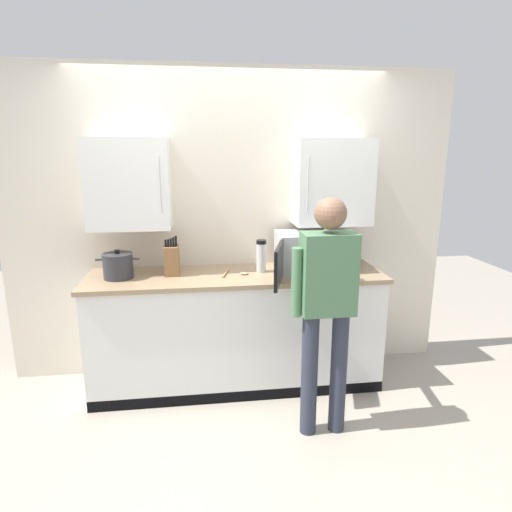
% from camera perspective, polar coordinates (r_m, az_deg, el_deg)
% --- Properties ---
extents(ground_plane, '(9.24, 9.24, 0.00)m').
position_cam_1_polar(ground_plane, '(3.15, -1.28, -22.64)').
color(ground_plane, '#9E9384').
extents(back_wall_tiled, '(3.70, 0.44, 2.53)m').
position_cam_1_polar(back_wall_tiled, '(3.58, -3.14, 5.30)').
color(back_wall_tiled, beige).
rests_on(back_wall_tiled, ground_plane).
extents(counter_unit, '(2.31, 0.64, 0.94)m').
position_cam_1_polar(counter_unit, '(3.52, -2.56, -9.75)').
color(counter_unit, white).
rests_on(counter_unit, ground_plane).
extents(microwave_oven, '(0.73, 0.77, 0.30)m').
position_cam_1_polar(microwave_oven, '(3.45, 7.28, 0.57)').
color(microwave_oven, '#B7BABF').
rests_on(microwave_oven, counter_unit).
extents(stock_pot, '(0.32, 0.22, 0.22)m').
position_cam_1_polar(stock_pot, '(3.39, -17.86, -1.24)').
color(stock_pot, '#2D2D33').
rests_on(stock_pot, counter_unit).
extents(knife_block, '(0.11, 0.15, 0.31)m').
position_cam_1_polar(knife_block, '(3.37, -11.12, -0.52)').
color(knife_block, brown).
rests_on(knife_block, counter_unit).
extents(wooden_spoon, '(0.22, 0.23, 0.02)m').
position_cam_1_polar(wooden_spoon, '(3.35, -2.81, -2.28)').
color(wooden_spoon, tan).
rests_on(wooden_spoon, counter_unit).
extents(thermos_flask, '(0.08, 0.08, 0.26)m').
position_cam_1_polar(thermos_flask, '(3.38, 0.70, 0.02)').
color(thermos_flask, '#B7BABF').
rests_on(thermos_flask, counter_unit).
extents(person_figure, '(0.44, 0.55, 1.60)m').
position_cam_1_polar(person_figure, '(2.79, 9.35, -5.51)').
color(person_figure, '#282D3D').
rests_on(person_figure, ground_plane).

